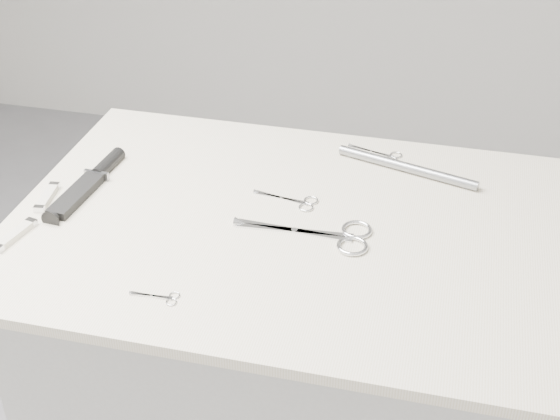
% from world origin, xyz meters
% --- Properties ---
extents(plinth, '(0.90, 0.60, 0.90)m').
position_xyz_m(plinth, '(0.00, 0.00, 0.45)').
color(plinth, '#B2B2B0').
rests_on(plinth, ground).
extents(display_board, '(1.00, 0.70, 0.02)m').
position_xyz_m(display_board, '(0.00, 0.00, 0.91)').
color(display_board, beige).
rests_on(display_board, plinth).
extents(large_shears, '(0.24, 0.10, 0.01)m').
position_xyz_m(large_shears, '(0.08, -0.02, 0.92)').
color(large_shears, silver).
rests_on(large_shears, display_board).
extents(embroidery_scissors_a, '(0.12, 0.05, 0.00)m').
position_xyz_m(embroidery_scissors_a, '(-0.01, 0.07, 0.92)').
color(embroidery_scissors_a, silver).
rests_on(embroidery_scissors_a, display_board).
extents(embroidery_scissors_b, '(0.11, 0.06, 0.00)m').
position_xyz_m(embroidery_scissors_b, '(0.12, 0.28, 0.92)').
color(embroidery_scissors_b, silver).
rests_on(embroidery_scissors_b, display_board).
extents(tiny_scissors, '(0.08, 0.03, 0.00)m').
position_xyz_m(tiny_scissors, '(-0.15, -0.25, 0.92)').
color(tiny_scissors, silver).
rests_on(tiny_scissors, display_board).
extents(sheathed_knife, '(0.06, 0.24, 0.03)m').
position_xyz_m(sheathed_knife, '(-0.40, 0.04, 0.93)').
color(sheathed_knife, black).
rests_on(sheathed_knife, display_board).
extents(pocket_knife_a, '(0.03, 0.09, 0.01)m').
position_xyz_m(pocket_knife_a, '(-0.46, -0.03, 0.93)').
color(pocket_knife_a, beige).
rests_on(pocket_knife_a, display_board).
extents(pocket_knife_b, '(0.04, 0.10, 0.01)m').
position_xyz_m(pocket_knife_b, '(-0.45, -0.16, 0.93)').
color(pocket_knife_b, beige).
rests_on(pocket_knife_b, display_board).
extents(metal_rail, '(0.28, 0.10, 0.02)m').
position_xyz_m(metal_rail, '(0.18, 0.23, 0.93)').
color(metal_rail, gray).
rests_on(metal_rail, display_board).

